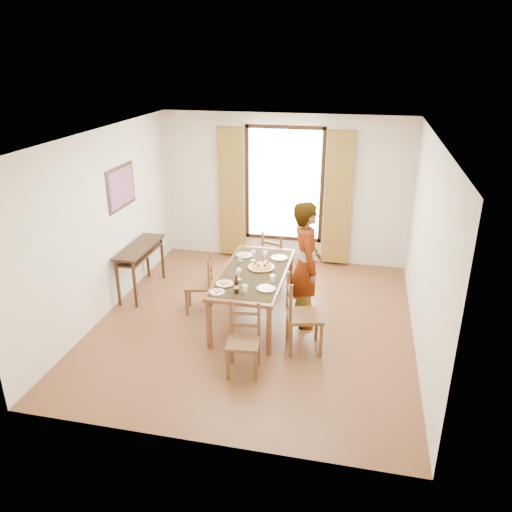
% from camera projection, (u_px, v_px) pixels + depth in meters
% --- Properties ---
extents(ground, '(5.00, 5.00, 0.00)m').
position_uv_depth(ground, '(255.00, 322.00, 7.34)').
color(ground, '#592F1C').
rests_on(ground, ground).
extents(room_shell, '(4.60, 5.10, 2.74)m').
position_uv_depth(room_shell, '(256.00, 219.00, 6.86)').
color(room_shell, silver).
rests_on(room_shell, ground).
extents(console_table, '(0.38, 1.20, 0.80)m').
position_uv_depth(console_table, '(140.00, 253.00, 8.02)').
color(console_table, '#311E10').
rests_on(console_table, ground).
extents(dining_table, '(0.92, 1.97, 0.76)m').
position_uv_depth(dining_table, '(254.00, 275.00, 7.20)').
color(dining_table, brown).
rests_on(dining_table, ground).
extents(chair_west, '(0.47, 0.47, 0.89)m').
position_uv_depth(chair_west, '(201.00, 286.00, 7.51)').
color(chair_west, brown).
rests_on(chair_west, ground).
extents(chair_north, '(0.53, 0.53, 0.93)m').
position_uv_depth(chair_north, '(276.00, 259.00, 8.41)').
color(chair_north, brown).
rests_on(chair_north, ground).
extents(chair_south, '(0.43, 0.43, 0.89)m').
position_uv_depth(chair_south, '(244.00, 342.00, 6.06)').
color(chair_south, brown).
rests_on(chair_south, ground).
extents(chair_east, '(0.56, 0.56, 1.04)m').
position_uv_depth(chair_east, '(302.00, 316.00, 6.50)').
color(chair_east, brown).
rests_on(chair_east, ground).
extents(man, '(0.89, 0.78, 1.83)m').
position_uv_depth(man, '(306.00, 265.00, 6.97)').
color(man, '#9C9EA5').
rests_on(man, ground).
extents(plate_sw, '(0.27, 0.27, 0.05)m').
position_uv_depth(plate_sw, '(225.00, 283.00, 6.75)').
color(plate_sw, silver).
rests_on(plate_sw, dining_table).
extents(plate_se, '(0.27, 0.27, 0.05)m').
position_uv_depth(plate_se, '(266.00, 287.00, 6.62)').
color(plate_se, silver).
rests_on(plate_se, dining_table).
extents(plate_nw, '(0.27, 0.27, 0.05)m').
position_uv_depth(plate_nw, '(244.00, 254.00, 7.69)').
color(plate_nw, silver).
rests_on(plate_nw, dining_table).
extents(plate_ne, '(0.27, 0.27, 0.05)m').
position_uv_depth(plate_ne, '(279.00, 257.00, 7.60)').
color(plate_ne, silver).
rests_on(plate_ne, dining_table).
extents(pasta_platter, '(0.40, 0.40, 0.10)m').
position_uv_depth(pasta_platter, '(261.00, 265.00, 7.25)').
color(pasta_platter, '#B25E16').
rests_on(pasta_platter, dining_table).
extents(caprese_plate, '(0.20, 0.20, 0.04)m').
position_uv_depth(caprese_plate, '(217.00, 291.00, 6.53)').
color(caprese_plate, silver).
rests_on(caprese_plate, dining_table).
extents(wine_glass_a, '(0.08, 0.08, 0.18)m').
position_uv_depth(wine_glass_a, '(239.00, 273.00, 6.87)').
color(wine_glass_a, white).
rests_on(wine_glass_a, dining_table).
extents(wine_glass_b, '(0.08, 0.08, 0.18)m').
position_uv_depth(wine_glass_b, '(265.00, 256.00, 7.46)').
color(wine_glass_b, white).
rests_on(wine_glass_b, dining_table).
extents(wine_glass_c, '(0.08, 0.08, 0.18)m').
position_uv_depth(wine_glass_c, '(253.00, 255.00, 7.49)').
color(wine_glass_c, white).
rests_on(wine_glass_c, dining_table).
extents(tumbler_a, '(0.07, 0.07, 0.10)m').
position_uv_depth(tumbler_a, '(273.00, 279.00, 6.82)').
color(tumbler_a, silver).
rests_on(tumbler_a, dining_table).
extents(tumbler_b, '(0.07, 0.07, 0.10)m').
position_uv_depth(tumbler_b, '(240.00, 258.00, 7.49)').
color(tumbler_b, silver).
rests_on(tumbler_b, dining_table).
extents(tumbler_c, '(0.07, 0.07, 0.10)m').
position_uv_depth(tumbler_c, '(245.00, 289.00, 6.53)').
color(tumbler_c, silver).
rests_on(tumbler_c, dining_table).
extents(wine_bottle, '(0.07, 0.07, 0.25)m').
position_uv_depth(wine_bottle, '(236.00, 285.00, 6.47)').
color(wine_bottle, black).
rests_on(wine_bottle, dining_table).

